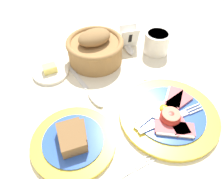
% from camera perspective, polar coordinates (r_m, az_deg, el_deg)
% --- Properties ---
extents(ground_plane, '(3.00, 3.00, 0.00)m').
position_cam_1_polar(ground_plane, '(0.58, 5.68, -6.78)').
color(ground_plane, beige).
extents(breakfast_plate, '(0.25, 0.25, 0.04)m').
position_cam_1_polar(breakfast_plate, '(0.58, 14.72, -6.31)').
color(breakfast_plate, yellow).
rests_on(breakfast_plate, ground_plane).
extents(bread_plate, '(0.20, 0.20, 0.05)m').
position_cam_1_polar(bread_plate, '(0.53, -10.07, -12.84)').
color(bread_plate, yellow).
rests_on(bread_plate, ground_plane).
extents(sugar_cup, '(0.08, 0.08, 0.07)m').
position_cam_1_polar(sugar_cup, '(0.76, 11.59, 12.04)').
color(sugar_cup, white).
rests_on(sugar_cup, ground_plane).
extents(bread_basket, '(0.18, 0.18, 0.11)m').
position_cam_1_polar(bread_basket, '(0.71, -4.43, 10.69)').
color(bread_basket, olive).
rests_on(bread_basket, ground_plane).
extents(butter_dish, '(0.11, 0.11, 0.03)m').
position_cam_1_polar(butter_dish, '(0.70, -15.73, 4.54)').
color(butter_dish, silver).
rests_on(butter_dish, ground_plane).
extents(number_card, '(0.06, 0.05, 0.07)m').
position_cam_1_polar(number_card, '(0.78, 4.48, 13.49)').
color(number_card, white).
rests_on(number_card, ground_plane).
extents(teaspoon_by_saucer, '(0.03, 0.19, 0.01)m').
position_cam_1_polar(teaspoon_by_saucer, '(0.75, 5.04, 9.34)').
color(teaspoon_by_saucer, silver).
rests_on(teaspoon_by_saucer, ground_plane).
extents(teaspoon_near_cup, '(0.08, 0.19, 0.01)m').
position_cam_1_polar(teaspoon_near_cup, '(0.62, -5.55, -0.89)').
color(teaspoon_near_cup, silver).
rests_on(teaspoon_near_cup, ground_plane).
extents(fork_on_cloth, '(0.18, 0.07, 0.01)m').
position_cam_1_polar(fork_on_cloth, '(0.50, 3.72, -20.78)').
color(fork_on_cloth, silver).
rests_on(fork_on_cloth, ground_plane).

